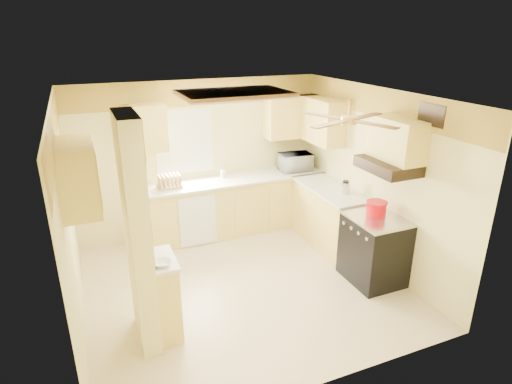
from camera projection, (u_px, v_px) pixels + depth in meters
name	position (u px, v px, depth m)	size (l,w,h in m)	color
floor	(243.00, 284.00, 5.75)	(4.00, 4.00, 0.00)	beige
ceiling	(241.00, 96.00, 4.85)	(4.00, 4.00, 0.00)	white
wall_back	(200.00, 158.00, 6.94)	(4.00, 4.00, 0.00)	#EADC8E
wall_front	(321.00, 274.00, 3.66)	(4.00, 4.00, 0.00)	#EADC8E
wall_left	(68.00, 225.00, 4.58)	(3.80, 3.80, 0.00)	#EADC8E
wall_right	(374.00, 178.00, 6.02)	(3.80, 3.80, 0.00)	#EADC8E
wallpaper_border	(197.00, 93.00, 6.54)	(4.00, 0.02, 0.40)	yellow
partition_column	(138.00, 236.00, 4.34)	(0.20, 0.70, 2.50)	#EADC8E
partition_ledge	(165.00, 297.00, 4.70)	(0.25, 0.55, 0.90)	#FADB65
ledge_top	(162.00, 260.00, 4.54)	(0.28, 0.58, 0.04)	silver
lower_cabinets_back	(236.00, 206.00, 7.15)	(3.00, 0.60, 0.90)	#FADB65
lower_cabinets_right	(330.00, 217.00, 6.72)	(0.60, 1.40, 0.90)	#FADB65
countertop_back	(236.00, 179.00, 6.97)	(3.04, 0.64, 0.04)	silver
countertop_right	(331.00, 189.00, 6.55)	(0.64, 1.44, 0.04)	silver
dishwasher_panel	(198.00, 221.00, 6.61)	(0.58, 0.02, 0.80)	white
window	(184.00, 142.00, 6.73)	(0.92, 0.02, 1.02)	white
upper_cab_back_left	(145.00, 128.00, 6.27)	(0.60, 0.35, 0.70)	#FADB65
upper_cab_back_right	(291.00, 116.00, 7.13)	(0.90, 0.35, 0.70)	#FADB65
upper_cab_right	(320.00, 120.00, 6.82)	(0.35, 1.00, 0.70)	#FADB65
upper_cab_left_wall	(78.00, 177.00, 4.21)	(0.35, 0.75, 0.70)	#FADB65
upper_cab_over_stove	(396.00, 139.00, 5.24)	(0.35, 0.76, 0.52)	#FADB65
stove	(374.00, 249.00, 5.71)	(0.68, 0.77, 0.92)	black
range_hood	(388.00, 166.00, 5.32)	(0.50, 0.76, 0.14)	black
poster_menu	(143.00, 179.00, 4.17)	(0.02, 0.42, 0.57)	black
poster_nashville	(149.00, 238.00, 4.40)	(0.02, 0.42, 0.57)	black
ceiling_light_panel	(234.00, 94.00, 5.34)	(1.35, 0.95, 0.06)	brown
ceiling_fan	(349.00, 119.00, 4.69)	(1.15, 1.15, 0.26)	gold
vent_grate	(431.00, 115.00, 4.87)	(0.02, 0.40, 0.25)	black
microwave	(295.00, 162.00, 7.31)	(0.53, 0.36, 0.29)	white
bowl	(162.00, 263.00, 4.39)	(0.19, 0.19, 0.05)	white
dutch_oven	(376.00, 208.00, 5.63)	(0.27, 0.27, 0.18)	red
kettle	(345.00, 188.00, 6.27)	(0.13, 0.13, 0.20)	silver
dish_rack	(169.00, 183.00, 6.52)	(0.37, 0.28, 0.20)	tan
utensil_crock	(223.00, 174.00, 6.98)	(0.09, 0.09, 0.19)	white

